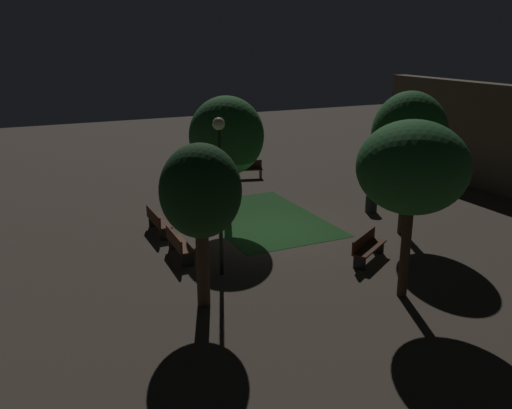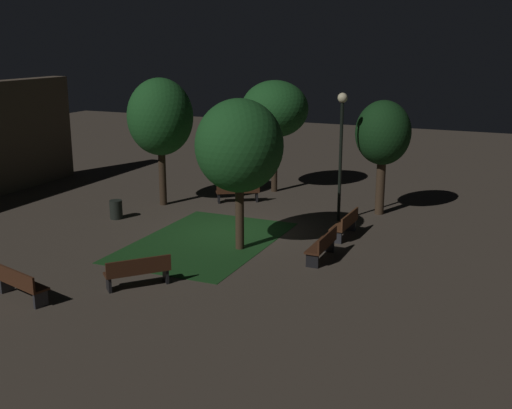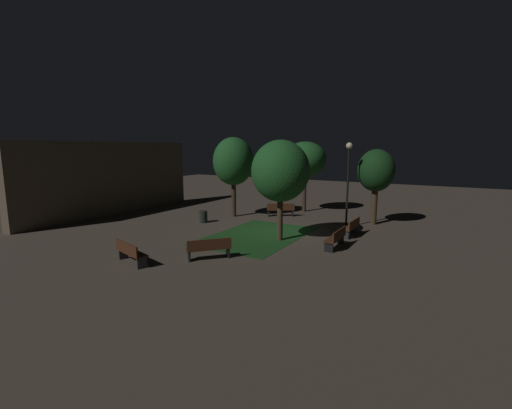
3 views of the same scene
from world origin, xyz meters
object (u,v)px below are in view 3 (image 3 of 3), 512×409
object	(u,v)px
tree_left_canopy	(305,160)
trash_bin	(203,217)
bench_corner	(130,252)
bench_lawn_edge	(281,209)
bench_front_right	(336,238)
bench_near_trees	(209,248)
bench_path_side	(351,227)
tree_lawn_side	(280,171)
lamp_post_near_wall	(348,171)
tree_near_wall	(376,171)
tree_back_left	(233,162)

from	to	relation	value
tree_left_canopy	trash_bin	distance (m)	8.30
bench_corner	tree_left_canopy	world-z (taller)	tree_left_canopy
tree_left_canopy	bench_lawn_edge	bearing A→B (deg)	165.85
bench_front_right	bench_near_trees	xyz separation A→B (m)	(-4.22, 3.95, 0.00)
bench_path_side	tree_left_canopy	bearing A→B (deg)	42.28
bench_front_right	bench_corner	distance (m)	8.83
bench_corner	tree_lawn_side	distance (m)	7.63
bench_lawn_edge	tree_left_canopy	world-z (taller)	tree_left_canopy
bench_corner	tree_lawn_side	size ratio (longest dim) A/B	0.38
bench_near_trees	lamp_post_near_wall	world-z (taller)	lamp_post_near_wall
bench_path_side	bench_corner	xyz separation A→B (m)	(-8.75, 6.29, 0.00)
bench_front_right	lamp_post_near_wall	bearing A→B (deg)	10.30
tree_lawn_side	bench_corner	bearing A→B (deg)	150.53
tree_left_canopy	lamp_post_near_wall	world-z (taller)	tree_left_canopy
bench_corner	tree_left_canopy	distance (m)	14.49
bench_near_trees	bench_corner	bearing A→B (deg)	130.36
bench_lawn_edge	trash_bin	size ratio (longest dim) A/B	2.48
tree_near_wall	trash_bin	xyz separation A→B (m)	(-4.73, 9.03, -2.79)
tree_left_canopy	tree_lawn_side	size ratio (longest dim) A/B	1.01
bench_path_side	lamp_post_near_wall	world-z (taller)	lamp_post_near_wall
tree_left_canopy	trash_bin	size ratio (longest dim) A/B	6.86
lamp_post_near_wall	tree_left_canopy	bearing A→B (deg)	49.15
tree_lawn_side	tree_near_wall	size ratio (longest dim) A/B	1.10
tree_left_canopy	tree_near_wall	size ratio (longest dim) A/B	1.11
tree_near_wall	bench_front_right	bearing A→B (deg)	176.42
bench_front_right	bench_lawn_edge	world-z (taller)	same
bench_front_right	tree_near_wall	bearing A→B (deg)	-3.58
tree_back_left	tree_left_canopy	bearing A→B (deg)	-39.35
lamp_post_near_wall	trash_bin	size ratio (longest dim) A/B	6.66
bench_lawn_edge	bench_near_trees	xyz separation A→B (m)	(-9.58, -1.50, 0.00)
bench_lawn_edge	lamp_post_near_wall	bearing A→B (deg)	-102.08
bench_front_right	trash_bin	xyz separation A→B (m)	(1.26, 8.65, -0.12)
tree_back_left	lamp_post_near_wall	distance (m)	7.38
bench_lawn_edge	tree_back_left	world-z (taller)	tree_back_left
bench_near_trees	tree_back_left	size ratio (longest dim) A/B	0.32
tree_near_wall	lamp_post_near_wall	xyz separation A→B (m)	(-1.63, 1.17, 0.08)
bench_corner	tree_left_canopy	size ratio (longest dim) A/B	0.38
tree_back_left	bench_lawn_edge	bearing A→B (deg)	-60.04
bench_path_side	tree_near_wall	world-z (taller)	tree_near_wall
tree_back_left	tree_left_canopy	world-z (taller)	tree_back_left
bench_near_trees	lamp_post_near_wall	size ratio (longest dim) A/B	0.35
bench_front_right	bench_path_side	size ratio (longest dim) A/B	0.99
bench_lawn_edge	tree_lawn_side	size ratio (longest dim) A/B	0.36
tree_left_canopy	trash_bin	bearing A→B (deg)	149.83
bench_path_side	tree_near_wall	bearing A→B (deg)	-6.19
bench_corner	tree_lawn_side	world-z (taller)	tree_lawn_side
bench_corner	tree_lawn_side	xyz separation A→B (m)	(6.14, -3.47, 2.91)
bench_front_right	bench_lawn_edge	distance (m)	7.64
tree_left_canopy	bench_front_right	bearing A→B (deg)	-148.40
bench_path_side	bench_near_trees	distance (m)	7.83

